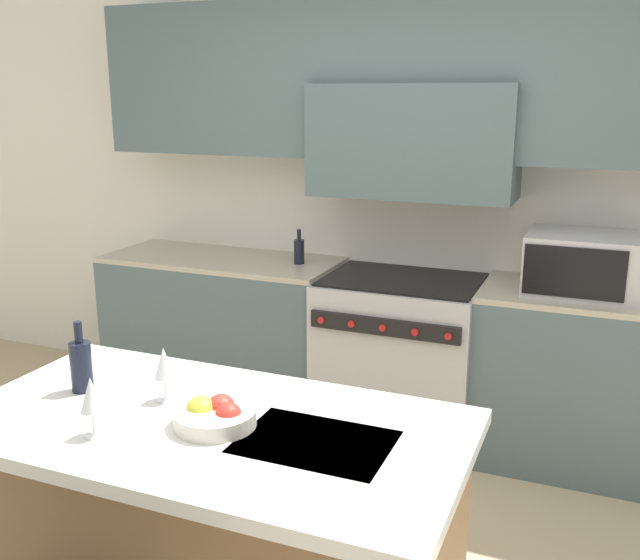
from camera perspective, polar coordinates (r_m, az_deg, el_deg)
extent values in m
cube|color=silver|center=(4.19, 8.19, 7.02)|extent=(10.00, 0.06, 2.70)
cube|color=#4C6066|center=(3.96, 7.78, 15.66)|extent=(3.75, 0.34, 0.85)
cube|color=#4C6066|center=(3.94, 7.50, 10.95)|extent=(1.11, 0.40, 0.60)
cube|color=#4C6066|center=(4.52, -7.69, -4.13)|extent=(1.44, 0.62, 0.90)
cube|color=#B2A893|center=(4.39, -7.90, 1.63)|extent=(1.44, 0.62, 0.03)
cube|color=#4C6066|center=(3.97, 22.92, -7.96)|extent=(1.44, 0.62, 0.90)
cube|color=#B2A893|center=(3.82, 23.61, -1.48)|extent=(1.44, 0.62, 0.03)
cube|color=#B7B7BC|center=(4.07, 6.46, -6.20)|extent=(0.87, 0.66, 0.90)
cube|color=black|center=(3.93, 6.65, 0.04)|extent=(0.83, 0.61, 0.01)
cube|color=black|center=(3.67, 5.10, -3.76)|extent=(0.80, 0.02, 0.09)
cylinder|color=#B21E1E|center=(3.77, 0.11, -3.21)|extent=(0.04, 0.02, 0.04)
cylinder|color=#B21E1E|center=(3.71, 2.54, -3.51)|extent=(0.04, 0.02, 0.04)
cylinder|color=#B21E1E|center=(3.66, 5.04, -3.82)|extent=(0.04, 0.02, 0.04)
cylinder|color=#B21E1E|center=(3.61, 7.61, -4.13)|extent=(0.04, 0.02, 0.04)
cylinder|color=#B21E1E|center=(3.58, 10.24, -4.43)|extent=(0.04, 0.02, 0.04)
cube|color=#B7B7BC|center=(3.78, 20.64, 1.22)|extent=(0.59, 0.43, 0.30)
cube|color=black|center=(3.57, 19.64, 0.54)|extent=(0.46, 0.01, 0.24)
cube|color=brown|center=(2.51, -8.48, -21.09)|extent=(1.50, 0.77, 0.88)
cube|color=silver|center=(2.27, -8.93, -11.56)|extent=(1.59, 0.83, 0.04)
cube|color=#2D2D30|center=(2.11, -0.39, -12.94)|extent=(0.44, 0.32, 0.01)
cylinder|color=#B2B2B7|center=(2.27, 1.50, -10.79)|extent=(0.02, 0.02, 0.00)
cylinder|color=black|center=(2.54, -18.56, -6.60)|extent=(0.07, 0.07, 0.17)
cylinder|color=black|center=(2.50, -18.78, -3.98)|extent=(0.03, 0.03, 0.07)
cylinder|color=white|center=(2.24, -17.57, -11.73)|extent=(0.06, 0.06, 0.01)
cylinder|color=white|center=(2.23, -17.65, -10.81)|extent=(0.01, 0.01, 0.07)
cone|color=white|center=(2.19, -17.84, -8.70)|extent=(0.07, 0.07, 0.10)
cylinder|color=white|center=(2.42, -12.21, -9.34)|extent=(0.06, 0.06, 0.01)
cylinder|color=white|center=(2.40, -12.26, -8.47)|extent=(0.01, 0.01, 0.07)
cone|color=white|center=(2.37, -12.38, -6.49)|extent=(0.07, 0.07, 0.10)
cylinder|color=silver|center=(2.22, -8.41, -10.83)|extent=(0.25, 0.25, 0.05)
sphere|color=gold|center=(2.23, -9.50, -10.28)|extent=(0.09, 0.09, 0.09)
sphere|color=red|center=(2.19, -7.32, -10.71)|extent=(0.08, 0.08, 0.08)
sphere|color=red|center=(2.24, -7.93, -10.13)|extent=(0.09, 0.09, 0.09)
cylinder|color=black|center=(4.17, -1.68, 2.28)|extent=(0.06, 0.06, 0.14)
cylinder|color=black|center=(4.15, -1.69, 3.66)|extent=(0.02, 0.02, 0.06)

